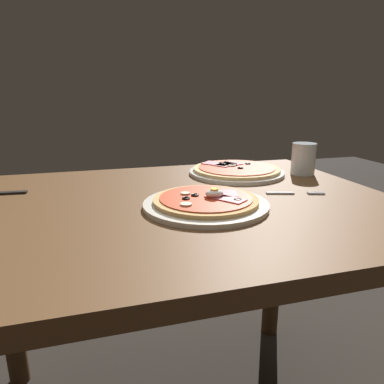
{
  "coord_description": "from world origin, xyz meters",
  "views": [
    {
      "loc": [
        -0.19,
        -0.84,
        1.04
      ],
      "look_at": [
        0.04,
        -0.03,
        0.8
      ],
      "focal_mm": 32.98,
      "sensor_mm": 36.0,
      "label": 1
    }
  ],
  "objects_px": {
    "pizza_across_left": "(236,171)",
    "water_glass_near": "(303,161)",
    "pizza_foreground": "(206,202)",
    "fork": "(291,193)",
    "dining_table": "(175,245)"
  },
  "relations": [
    {
      "from": "water_glass_near",
      "to": "fork",
      "type": "height_order",
      "value": "water_glass_near"
    },
    {
      "from": "pizza_across_left",
      "to": "fork",
      "type": "bearing_deg",
      "value": -79.6
    },
    {
      "from": "pizza_across_left",
      "to": "fork",
      "type": "relative_size",
      "value": 2.05
    },
    {
      "from": "pizza_across_left",
      "to": "water_glass_near",
      "type": "height_order",
      "value": "water_glass_near"
    },
    {
      "from": "water_glass_near",
      "to": "fork",
      "type": "relative_size",
      "value": 0.68
    },
    {
      "from": "pizza_foreground",
      "to": "dining_table",
      "type": "bearing_deg",
      "value": 131.9
    },
    {
      "from": "dining_table",
      "to": "fork",
      "type": "bearing_deg",
      "value": -4.64
    },
    {
      "from": "pizza_foreground",
      "to": "water_glass_near",
      "type": "distance_m",
      "value": 0.49
    },
    {
      "from": "dining_table",
      "to": "pizza_across_left",
      "type": "distance_m",
      "value": 0.39
    },
    {
      "from": "pizza_foreground",
      "to": "pizza_across_left",
      "type": "relative_size",
      "value": 0.95
    },
    {
      "from": "water_glass_near",
      "to": "fork",
      "type": "xyz_separation_m",
      "value": [
        -0.17,
        -0.2,
        -0.04
      ]
    },
    {
      "from": "dining_table",
      "to": "fork",
      "type": "relative_size",
      "value": 7.43
    },
    {
      "from": "pizza_across_left",
      "to": "water_glass_near",
      "type": "distance_m",
      "value": 0.23
    },
    {
      "from": "pizza_foreground",
      "to": "pizza_across_left",
      "type": "bearing_deg",
      "value": 55.99
    },
    {
      "from": "dining_table",
      "to": "pizza_foreground",
      "type": "bearing_deg",
      "value": -48.1
    }
  ]
}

